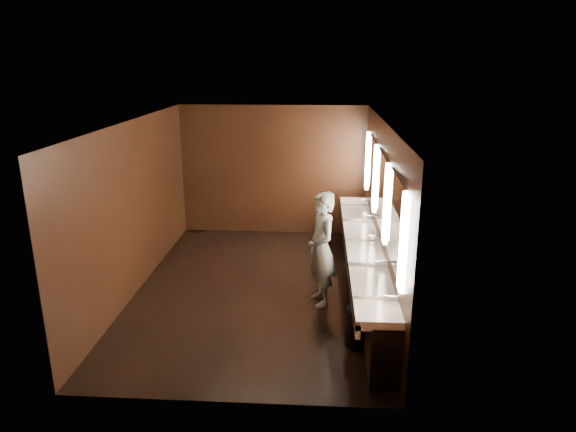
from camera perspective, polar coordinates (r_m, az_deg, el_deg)
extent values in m
plane|color=black|center=(8.79, -3.38, -8.06)|extent=(6.00, 6.00, 0.00)
cube|color=#2D2D2B|center=(8.01, -3.74, 10.38)|extent=(4.00, 6.00, 0.02)
cube|color=black|center=(11.18, -1.67, 5.07)|extent=(4.00, 0.02, 2.80)
cube|color=black|center=(5.51, -7.41, -8.12)|extent=(4.00, 0.02, 2.80)
cube|color=black|center=(8.76, -16.65, 0.93)|extent=(0.02, 6.00, 2.80)
cube|color=black|center=(8.28, 10.31, 0.47)|extent=(0.02, 6.00, 2.80)
cube|color=black|center=(8.60, 8.76, -5.87)|extent=(0.36, 5.40, 0.81)
cube|color=white|center=(8.43, 8.25, -3.08)|extent=(0.55, 5.40, 0.12)
cube|color=white|center=(8.44, 6.57, -3.56)|extent=(0.06, 5.40, 0.18)
cylinder|color=silver|center=(6.38, 11.46, -8.75)|extent=(0.18, 0.04, 0.04)
cylinder|color=silver|center=(7.38, 10.37, -5.03)|extent=(0.18, 0.04, 0.04)
cylinder|color=silver|center=(8.40, 9.55, -2.20)|extent=(0.18, 0.04, 0.04)
cylinder|color=silver|center=(9.44, 8.91, 0.01)|extent=(0.18, 0.04, 0.04)
cylinder|color=silver|center=(10.49, 8.40, 1.78)|extent=(0.18, 0.04, 0.04)
cube|color=#FFE1C5|center=(5.91, 12.72, -2.95)|extent=(0.06, 0.22, 1.15)
cube|color=white|center=(6.66, 11.83, -0.59)|extent=(0.03, 1.32, 1.15)
cube|color=#FFE1C5|center=(7.42, 10.89, 1.29)|extent=(0.06, 0.23, 1.15)
cube|color=white|center=(8.19, 10.33, 2.82)|extent=(0.03, 1.32, 1.15)
cube|color=#FFE1C5|center=(8.96, 9.68, 4.09)|extent=(0.06, 0.23, 1.15)
cube|color=white|center=(9.74, 9.30, 5.15)|extent=(0.03, 1.32, 1.15)
cube|color=#FFE1C5|center=(10.52, 8.82, 6.06)|extent=(0.06, 0.22, 1.15)
imported|color=#9AC8E5|center=(7.97, 3.75, -3.68)|extent=(0.61, 0.76, 1.81)
cylinder|color=black|center=(7.13, 7.85, -12.10)|extent=(0.38, 0.38, 0.55)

